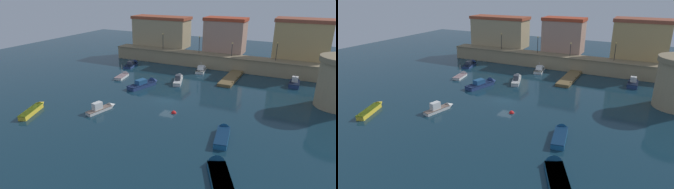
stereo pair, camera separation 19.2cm
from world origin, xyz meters
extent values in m
plane|color=#112D3D|center=(0.00, 0.00, 0.00)|extent=(123.96, 123.96, 0.00)
cube|color=#9E8966|center=(0.00, 22.46, 1.41)|extent=(48.89, 3.61, 2.82)
cube|color=#817053|center=(0.00, 22.46, 2.94)|extent=(48.89, 3.91, 0.24)
cube|color=tan|center=(-15.31, 26.96, 6.20)|extent=(14.10, 5.40, 6.75)
cube|color=#9D462C|center=(-15.31, 26.96, 9.93)|extent=(14.67, 5.61, 0.70)
cube|color=tan|center=(1.31, 26.74, 6.42)|extent=(9.04, 4.95, 7.19)
cube|color=#B23D23|center=(1.31, 26.74, 10.37)|extent=(9.40, 5.14, 0.70)
cube|color=tan|center=(17.57, 27.06, 6.66)|extent=(10.76, 5.60, 7.66)
cube|color=brown|center=(17.57, 27.06, 10.84)|extent=(11.19, 5.82, 0.70)
cube|color=brown|center=(6.26, 15.38, 0.27)|extent=(2.51, 10.56, 0.54)
cylinder|color=#4C3C23|center=(7.39, 18.90, 0.35)|extent=(0.20, 0.20, 0.70)
cylinder|color=#4C3C23|center=(7.39, 15.38, 0.35)|extent=(0.20, 0.20, 0.70)
cylinder|color=#4C3C23|center=(7.39, 11.86, 0.35)|extent=(0.20, 0.20, 0.70)
cylinder|color=black|center=(-12.53, 22.46, 4.80)|extent=(0.12, 0.12, 3.47)
sphere|color=#F9D172|center=(-12.53, 22.46, 6.68)|extent=(0.32, 0.32, 0.32)
cylinder|color=black|center=(-3.31, 22.46, 4.77)|extent=(0.12, 0.12, 3.41)
sphere|color=#F9D172|center=(-3.31, 22.46, 6.62)|extent=(0.32, 0.32, 0.32)
cylinder|color=black|center=(4.23, 22.46, 4.38)|extent=(0.12, 0.12, 2.63)
sphere|color=#F9D172|center=(4.23, 22.46, 5.84)|extent=(0.32, 0.32, 0.32)
cylinder|color=black|center=(13.35, 22.46, 4.78)|extent=(0.12, 0.12, 3.44)
sphere|color=#F9D172|center=(13.35, 22.46, 6.65)|extent=(0.32, 0.32, 0.32)
cube|color=white|center=(-0.99, 17.87, 0.28)|extent=(2.25, 4.11, 0.56)
cone|color=white|center=(-1.36, 20.28, 0.28)|extent=(1.74, 1.32, 1.59)
cube|color=#6E704F|center=(-0.99, 17.87, 0.52)|extent=(2.29, 4.19, 0.08)
cube|color=silver|center=(-0.99, 17.88, 0.92)|extent=(1.55, 1.71, 0.73)
cube|color=#99B7C6|center=(-1.10, 18.63, 0.96)|extent=(1.19, 0.24, 0.44)
cylinder|color=#B2B2B7|center=(-0.97, 17.76, 1.36)|extent=(0.08, 0.08, 1.60)
cube|color=gold|center=(-15.26, -13.69, 0.36)|extent=(2.86, 5.04, 0.71)
cone|color=gold|center=(-16.41, -10.77, 0.36)|extent=(1.49, 1.68, 1.05)
cube|color=#536810|center=(-15.26, -13.69, 0.67)|extent=(2.92, 5.14, 0.08)
cube|color=white|center=(-13.75, 6.63, 0.25)|extent=(2.07, 3.85, 0.49)
cone|color=white|center=(-14.11, 8.89, 0.25)|extent=(1.58, 1.24, 1.44)
cube|color=gray|center=(-13.75, 6.63, 0.45)|extent=(2.11, 3.93, 0.08)
cylinder|color=#B2B2B7|center=(-13.79, 6.89, 1.54)|extent=(0.08, 0.08, 2.10)
cube|color=navy|center=(-17.02, 14.96, 0.26)|extent=(2.62, 4.90, 0.52)
cone|color=navy|center=(-17.62, 17.82, 0.26)|extent=(1.86, 1.61, 1.63)
cube|color=black|center=(-17.02, 14.96, 0.48)|extent=(2.67, 5.00, 0.08)
cube|color=#333842|center=(-17.03, 15.00, 0.88)|extent=(1.44, 1.67, 0.71)
cube|color=navy|center=(-7.19, 3.55, 0.34)|extent=(3.30, 5.82, 0.67)
cone|color=navy|center=(-6.24, 6.83, 0.34)|extent=(2.07, 1.83, 1.75)
cube|color=#131D3A|center=(-7.19, 3.55, 0.63)|extent=(3.37, 5.94, 0.08)
cube|color=navy|center=(-7.23, 3.42, 1.06)|extent=(1.74, 2.25, 0.78)
cube|color=#99B7C6|center=(-6.95, 4.37, 1.10)|extent=(1.08, 0.37, 0.47)
cube|color=#195689|center=(11.56, -8.88, 0.35)|extent=(2.31, 4.98, 0.71)
cone|color=#195689|center=(11.03, -5.91, 0.35)|extent=(1.63, 1.57, 1.42)
cube|color=#0A2646|center=(11.56, -8.88, 0.67)|extent=(2.36, 5.08, 0.08)
cube|color=#195689|center=(13.65, -16.47, 0.23)|extent=(4.03, 5.56, 0.46)
cone|color=#195689|center=(12.20, -13.52, 0.23)|extent=(2.23, 2.05, 1.80)
cube|color=#0D2E39|center=(13.65, -16.47, 0.42)|extent=(4.11, 5.67, 0.08)
cube|color=silver|center=(-6.98, -8.74, 0.24)|extent=(1.98, 4.18, 0.49)
cone|color=silver|center=(-6.43, -6.27, 0.24)|extent=(1.28, 1.34, 1.06)
cube|color=#745E51|center=(-6.98, -8.74, 0.45)|extent=(2.01, 4.27, 0.08)
cube|color=silver|center=(-7.04, -9.00, 1.01)|extent=(1.13, 1.55, 1.04)
cube|color=navy|center=(17.73, 16.37, 0.40)|extent=(1.77, 3.40, 0.80)
cone|color=navy|center=(17.73, 18.50, 0.40)|extent=(1.68, 0.95, 1.68)
cube|color=#141F37|center=(17.73, 16.37, 0.76)|extent=(1.81, 3.47, 0.08)
cube|color=silver|center=(17.73, 16.64, 1.30)|extent=(1.03, 0.92, 1.00)
cylinder|color=#B2B2B7|center=(17.73, 16.06, 1.52)|extent=(0.08, 0.08, 1.45)
cube|color=silver|center=(-2.40, 9.10, 0.32)|extent=(3.01, 5.65, 0.65)
cone|color=silver|center=(-3.47, 12.33, 0.32)|extent=(1.66, 1.73, 1.28)
cube|color=slate|center=(-2.40, 9.10, 0.61)|extent=(3.07, 5.77, 0.08)
cube|color=#333842|center=(-2.26, 8.67, 1.10)|extent=(1.28, 1.52, 0.92)
cube|color=#99B7C6|center=(-2.46, 9.29, 1.15)|extent=(0.81, 0.32, 0.55)
sphere|color=red|center=(3.04, -4.34, 0.00)|extent=(0.74, 0.74, 0.74)
camera|label=1|loc=(19.36, -39.12, 17.23)|focal=30.97mm
camera|label=2|loc=(19.53, -39.03, 17.23)|focal=30.97mm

